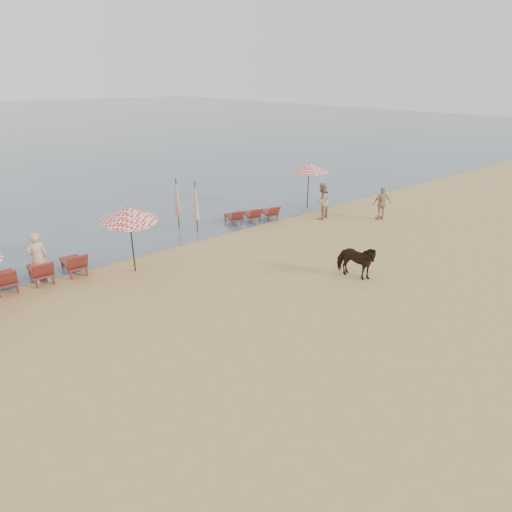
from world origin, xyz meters
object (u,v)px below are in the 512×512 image
(umbrella_open_left_b, at_px, (129,214))
(cow, at_px, (356,261))
(lounger_cluster_left, at_px, (41,270))
(beachgoer_left, at_px, (38,258))
(beachgoer_right_b, at_px, (382,203))
(lounger_cluster_right, at_px, (253,214))
(umbrella_closed_left, at_px, (177,198))
(umbrella_open_right, at_px, (309,168))
(umbrella_closed_right, at_px, (196,201))
(beachgoer_right_a, at_px, (322,201))

(umbrella_open_left_b, height_order, cow, umbrella_open_left_b)
(lounger_cluster_left, distance_m, umbrella_open_left_b, 3.72)
(umbrella_open_left_b, xyz_separation_m, beachgoer_left, (-3.04, 1.20, -1.32))
(cow, distance_m, beachgoer_right_b, 7.63)
(umbrella_open_left_b, distance_m, beachgoer_right_b, 12.98)
(umbrella_open_left_b, xyz_separation_m, beachgoer_right_b, (12.75, -1.96, -1.42))
(lounger_cluster_left, bearing_deg, cow, -34.18)
(lounger_cluster_right, xyz_separation_m, umbrella_closed_left, (-3.45, 1.48, 1.14))
(lounger_cluster_right, height_order, umbrella_open_right, umbrella_open_right)
(lounger_cluster_left, xyz_separation_m, umbrella_open_left_b, (3.02, -1.21, 1.81))
(umbrella_closed_right, height_order, beachgoer_right_b, umbrella_closed_right)
(umbrella_open_right, distance_m, umbrella_closed_left, 7.56)
(umbrella_closed_left, xyz_separation_m, umbrella_closed_right, (0.45, -0.97, -0.02))
(umbrella_open_right, relative_size, beachgoer_left, 1.35)
(lounger_cluster_left, height_order, cow, cow)
(umbrella_closed_right, relative_size, beachgoer_left, 1.28)
(lounger_cluster_left, relative_size, beachgoer_right_a, 1.63)
(umbrella_closed_left, bearing_deg, umbrella_open_right, -11.69)
(umbrella_closed_right, xyz_separation_m, beachgoer_left, (-7.31, -1.22, -0.55))
(beachgoer_left, bearing_deg, umbrella_closed_right, -174.13)
(lounger_cluster_right, relative_size, umbrella_closed_left, 1.16)
(umbrella_open_left_b, xyz_separation_m, cow, (6.09, -5.65, -1.61))
(umbrella_open_left_b, relative_size, cow, 1.66)
(umbrella_open_left_b, xyz_separation_m, umbrella_open_right, (11.19, 1.87, 0.04))
(lounger_cluster_left, height_order, beachgoer_right_a, beachgoer_right_a)
(umbrella_closed_right, bearing_deg, cow, -77.37)
(umbrella_closed_right, relative_size, cow, 1.54)
(beachgoer_right_a, bearing_deg, beachgoer_right_b, 123.78)
(umbrella_closed_left, bearing_deg, cow, -75.97)
(umbrella_open_left_b, relative_size, umbrella_closed_right, 1.08)
(beachgoer_left, bearing_deg, lounger_cluster_left, -176.69)
(lounger_cluster_right, distance_m, umbrella_open_right, 4.36)
(lounger_cluster_left, bearing_deg, lounger_cluster_right, 6.73)
(umbrella_open_left_b, bearing_deg, umbrella_closed_left, 60.97)
(beachgoer_left, bearing_deg, umbrella_closed_left, -165.92)
(cow, bearing_deg, umbrella_closed_left, 88.08)
(umbrella_open_left_b, height_order, beachgoer_right_a, umbrella_open_left_b)
(umbrella_open_left_b, distance_m, umbrella_closed_left, 5.17)
(umbrella_open_right, relative_size, beachgoer_right_a, 1.35)
(lounger_cluster_right, height_order, beachgoer_left, beachgoer_left)
(umbrella_open_right, bearing_deg, beachgoer_right_b, -86.34)
(lounger_cluster_right, bearing_deg, beachgoer_right_a, -14.25)
(umbrella_closed_left, xyz_separation_m, beachgoer_right_a, (6.58, -3.31, -0.57))
(lounger_cluster_right, relative_size, beachgoer_right_b, 1.68)
(lounger_cluster_left, relative_size, cow, 1.96)
(umbrella_open_left_b, bearing_deg, umbrella_closed_right, 48.97)
(lounger_cluster_right, height_order, cow, cow)
(umbrella_open_left_b, relative_size, beachgoer_right_a, 1.38)
(umbrella_closed_left, distance_m, beachgoer_left, 7.23)
(umbrella_open_left_b, xyz_separation_m, beachgoer_right_a, (10.41, 0.08, -1.32))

